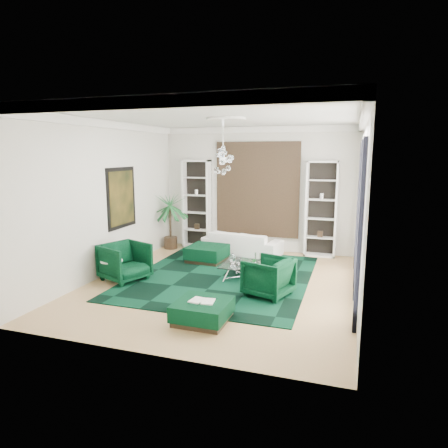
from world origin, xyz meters
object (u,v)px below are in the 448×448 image
(armchair_left, at_px, (125,262))
(ottoman_side, at_px, (207,254))
(armchair_right, at_px, (268,277))
(ottoman_front, at_px, (203,311))
(sofa, at_px, (242,243))
(side_table, at_px, (112,271))
(coffee_table, at_px, (245,271))
(palm, at_px, (170,214))

(armchair_left, xyz_separation_m, ottoman_side, (1.29, 2.17, -0.23))
(armchair_right, height_order, ottoman_front, armchair_right)
(sofa, relative_size, ottoman_side, 2.33)
(sofa, xyz_separation_m, side_table, (-2.25, -3.45, -0.09))
(ottoman_side, bearing_deg, coffee_table, -39.69)
(ottoman_side, xyz_separation_m, ottoman_front, (1.34, -3.83, -0.03))
(armchair_right, xyz_separation_m, ottoman_side, (-2.19, 2.15, -0.19))
(armchair_left, relative_size, ottoman_front, 1.04)
(palm, bearing_deg, sofa, 0.57)
(armchair_right, bearing_deg, ottoman_side, -116.13)
(armchair_left, bearing_deg, side_table, 145.64)
(side_table, bearing_deg, coffee_table, 21.31)
(ottoman_front, bearing_deg, palm, 121.24)
(coffee_table, xyz_separation_m, side_table, (-2.97, -1.16, 0.06))
(sofa, bearing_deg, armchair_right, 123.26)
(side_table, height_order, palm, palm)
(ottoman_front, bearing_deg, coffee_table, 88.17)
(coffee_table, distance_m, ottoman_front, 2.65)
(armchair_right, bearing_deg, side_table, -68.84)
(armchair_left, distance_m, palm, 3.34)
(side_table, bearing_deg, armchair_left, 33.67)
(sofa, bearing_deg, side_table, 65.63)
(coffee_table, distance_m, palm, 3.93)
(armchair_left, relative_size, armchair_right, 1.09)
(sofa, height_order, armchair_right, armchair_right)
(coffee_table, bearing_deg, armchair_right, -51.56)
(sofa, relative_size, armchair_left, 2.36)
(armchair_left, distance_m, side_table, 0.37)
(palm, bearing_deg, ottoman_front, -58.76)
(armchair_right, height_order, coffee_table, armchair_right)
(armchair_right, distance_m, ottoman_front, 1.90)
(ottoman_side, bearing_deg, palm, 146.53)
(sofa, relative_size, coffee_table, 2.19)
(sofa, height_order, ottoman_front, sofa)
(armchair_right, height_order, side_table, armchair_right)
(sofa, height_order, ottoman_side, sofa)
(sofa, bearing_deg, coffee_table, 116.10)
(side_table, bearing_deg, ottoman_side, 56.57)
(coffee_table, xyz_separation_m, ottoman_front, (-0.08, -2.65, 0.01))
(coffee_table, distance_m, side_table, 3.19)
(armchair_right, xyz_separation_m, palm, (-3.84, 3.24, 0.72))
(ottoman_front, distance_m, palm, 5.83)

